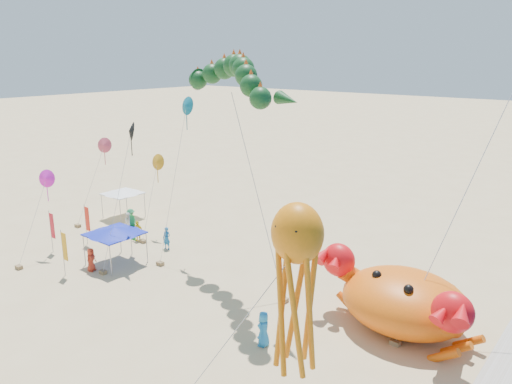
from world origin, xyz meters
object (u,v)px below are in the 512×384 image
Objects in this scene: octopus_kite at (296,276)px; canopy_white at (122,191)px; dragon_kite at (229,83)px; canopy_blue at (114,231)px; crab_inflatable at (404,300)px.

canopy_white is at bearing 154.94° from octopus_kite.
octopus_kite is at bearing -39.50° from dragon_kite.
dragon_kite is at bearing 22.84° from canopy_blue.
dragon_kite reaches higher than crab_inflatable.
canopy_white is at bearing 167.72° from dragon_kite.
crab_inflatable is at bearing 11.95° from canopy_blue.
crab_inflatable is at bearing -5.69° from canopy_white.
crab_inflatable is 0.97× the size of octopus_kite.
crab_inflatable is 19.66m from canopy_blue.
octopus_kite is 30.34m from canopy_white.
octopus_kite reaches higher than crab_inflatable.
canopy_blue is at bearing -168.05° from crab_inflatable.
canopy_blue is 10.60m from canopy_white.
dragon_kite is at bearing 140.50° from octopus_kite.
octopus_kite is 2.62× the size of canopy_blue.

